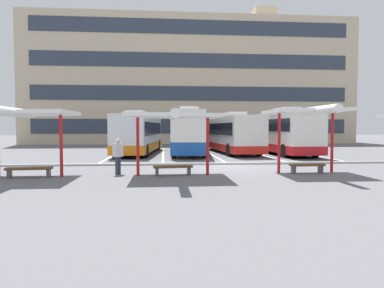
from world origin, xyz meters
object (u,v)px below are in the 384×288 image
Objects in this scene: waiting_shelter_0 at (26,114)px; waiting_passenger_0 at (118,154)px; waiting_shelter_1 at (173,117)px; coach_bus_1 at (190,133)px; bench_1 at (173,168)px; coach_bus_2 at (230,134)px; bench_2 at (307,166)px; coach_bus_3 at (280,133)px; waiting_shelter_2 at (309,113)px; coach_bus_0 at (139,134)px; bench_0 at (29,170)px.

waiting_shelter_0 reaches higher than waiting_passenger_0.
waiting_shelter_1 is 3.20m from waiting_passenger_0.
bench_1 is at bearing -97.83° from coach_bus_1.
waiting_passenger_0 is at bearing -120.66° from coach_bus_2.
waiting_shelter_0 is 4.24m from waiting_passenger_0.
waiting_passenger_0 reaches higher than bench_2.
coach_bus_3 is 6.00× the size of bench_1.
bench_1 is 0.41× the size of waiting_shelter_2.
waiting_passenger_0 is (-2.56, 0.52, 0.63)m from bench_1.
waiting_shelter_0 reaches higher than bench_1.
coach_bus_3 is 15.34m from bench_1.
coach_bus_1 is 6.55× the size of waiting_passenger_0.
coach_bus_1 is 15.23m from waiting_shelter_0.
waiting_shelter_1 is (-1.73, -12.92, 0.92)m from coach_bus_1.
waiting_shelter_0 is 3.00× the size of waiting_passenger_0.
coach_bus_2 is 2.33× the size of waiting_shelter_0.
coach_bus_2 is at bearing 3.68° from coach_bus_0.
waiting_shelter_0 is at bearing -121.92° from coach_bus_1.
waiting_shelter_2 is (12.74, 0.45, 0.15)m from waiting_shelter_0.
coach_bus_0 is 14.13m from bench_0.
coach_bus_1 reaches higher than coach_bus_3.
coach_bus_0 is 1.04× the size of coach_bus_1.
coach_bus_0 is at bearing 100.45° from bench_1.
coach_bus_1 reaches higher than bench_0.
coach_bus_1 is at bearing 82.39° from waiting_shelter_1.
coach_bus_1 is at bearing 57.78° from bench_0.
waiting_shelter_1 reaches higher than bench_1.
waiting_shelter_2 reaches higher than waiting_shelter_0.
coach_bus_2 is (7.80, 0.50, -0.01)m from coach_bus_0.
waiting_shelter_2 is (12.74, 0.30, 2.56)m from bench_0.
bench_0 and bench_2 have the same top height.
bench_1 is (6.31, 0.35, -2.42)m from waiting_shelter_0.
bench_0 is at bearing -178.64° from waiting_shelter_2.
waiting_shelter_0 is 3.00× the size of bench_2.
coach_bus_0 is 2.17× the size of waiting_shelter_1.
bench_1 is 1.09× the size of bench_2.
bench_1 is at bearing 90.00° from waiting_shelter_1.
coach_bus_1 is 2.09× the size of waiting_shelter_1.
coach_bus_2 is 18.29m from bench_0.
bench_1 is 6.93m from waiting_shelter_2.
coach_bus_2 is 13.84m from waiting_shelter_2.
waiting_shelter_0 reaches higher than bench_0.
coach_bus_1 is at bearing -160.26° from coach_bus_2.
waiting_shelter_0 is 6.76m from bench_1.
waiting_shelter_2 reaches higher than bench_0.
waiting_shelter_2 is (-2.86, -12.01, 1.13)m from coach_bus_3.
waiting_shelter_0 is 2.75× the size of bench_1.
coach_bus_3 is at bearing 76.51° from bench_2.
coach_bus_1 is 1.00× the size of coach_bus_3.
coach_bus_2 is 2.22× the size of waiting_shelter_1.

